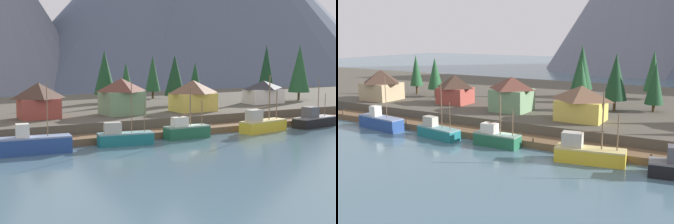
# 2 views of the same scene
# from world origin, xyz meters

# --- Properties ---
(ground_plane) EXTENTS (400.00, 400.00, 1.00)m
(ground_plane) POSITION_xyz_m (0.00, 20.00, -0.50)
(ground_plane) COLOR #476675
(dock) EXTENTS (80.00, 4.00, 1.60)m
(dock) POSITION_xyz_m (0.00, 1.99, 0.50)
(dock) COLOR brown
(dock) RESTS_ON ground_plane
(shoreline_bank) EXTENTS (400.00, 56.00, 2.50)m
(shoreline_bank) POSITION_xyz_m (0.00, 32.00, 1.25)
(shoreline_bank) COLOR #4C473D
(shoreline_bank) RESTS_ON ground_plane
(fishing_boat_blue) EXTENTS (9.32, 3.49, 9.07)m
(fishing_boat_blue) POSITION_xyz_m (-23.99, -1.87, 1.24)
(fishing_boat_blue) COLOR navy
(fishing_boat_blue) RESTS_ON ground_plane
(fishing_boat_teal) EXTENTS (7.89, 3.56, 8.74)m
(fishing_boat_teal) POSITION_xyz_m (-11.65, -1.87, 1.09)
(fishing_boat_teal) COLOR #196B70
(fishing_boat_teal) RESTS_ON ground_plane
(fishing_boat_green) EXTENTS (6.98, 2.44, 7.59)m
(fishing_boat_green) POSITION_xyz_m (-1.30, -1.33, 1.19)
(fishing_boat_green) COLOR #1E5B3D
(fishing_boat_green) RESTS_ON ground_plane
(fishing_boat_yellow) EXTENTS (9.05, 3.99, 9.23)m
(fishing_boat_yellow) POSITION_xyz_m (12.69, -2.20, 1.28)
(fishing_boat_yellow) COLOR gold
(fishing_boat_yellow) RESTS_ON ground_plane
(house_tan) EXTENTS (7.03, 6.66, 6.24)m
(house_tan) POSITION_xyz_m (-35.66, 9.80, 5.70)
(house_tan) COLOR tan
(house_tan) RESTS_ON shoreline_bank
(house_yellow) EXTENTS (7.66, 5.58, 5.59)m
(house_yellow) POSITION_xyz_m (7.36, 10.45, 5.36)
(house_yellow) COLOR gold
(house_yellow) RESTS_ON shoreline_bank
(house_green) EXTENTS (6.65, 6.18, 6.13)m
(house_green) POSITION_xyz_m (-5.94, 11.98, 5.64)
(house_green) COLOR #6B8E66
(house_green) RESTS_ON shoreline_bank
(house_red) EXTENTS (6.27, 5.16, 5.65)m
(house_red) POSITION_xyz_m (-19.48, 13.46, 5.39)
(house_red) COLOR #9E4238
(house_red) RESTS_ON shoreline_bank
(conifer_near_left) EXTENTS (4.24, 4.24, 10.19)m
(conifer_near_left) POSITION_xyz_m (9.86, 21.34, 8.56)
(conifer_near_left) COLOR #4C3823
(conifer_near_left) RESTS_ON shoreline_bank
(conifer_near_right) EXTENTS (3.66, 3.66, 10.21)m
(conifer_near_right) POSITION_xyz_m (13.41, 37.92, 8.44)
(conifer_near_right) COLOR #4C3823
(conifer_near_right) RESTS_ON shoreline_bank
(conifer_mid_left) EXTENTS (2.93, 2.93, 8.77)m
(conifer_mid_left) POSITION_xyz_m (1.63, 26.96, 7.80)
(conifer_mid_left) COLOR #4C3823
(conifer_mid_left) RESTS_ON shoreline_bank
(conifer_mid_right) EXTENTS (4.70, 4.70, 11.19)m
(conifer_mid_right) POSITION_xyz_m (-0.47, 33.48, 8.99)
(conifer_mid_right) COLOR #4C3823
(conifer_mid_right) RESTS_ON shoreline_bank
(conifer_back_left) EXTENTS (3.33, 3.33, 8.49)m
(conifer_back_left) POSITION_xyz_m (-28.29, 18.24, 7.60)
(conifer_back_left) COLOR #4C3823
(conifer_back_left) RESTS_ON shoreline_bank
(conifer_centre) EXTENTS (2.92, 2.92, 8.81)m
(conifer_centre) POSITION_xyz_m (-34.61, 19.34, 7.85)
(conifer_centre) COLOR #4C3823
(conifer_centre) RESTS_ON shoreline_bank
(conifer_far_right) EXTENTS (3.25, 3.25, 8.73)m
(conifer_far_right) POSITION_xyz_m (16.17, 23.60, 7.53)
(conifer_far_right) COLOR #4C3823
(conifer_far_right) RESTS_ON shoreline_bank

